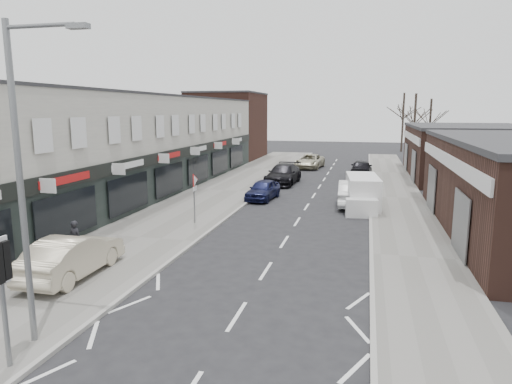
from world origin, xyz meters
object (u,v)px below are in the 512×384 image
Objects in this scene: warning_sign at (195,184)px; parked_car_right_b at (361,168)px; pedestrian at (76,239)px; parked_car_left_a at (263,190)px; traffic_light at (0,273)px; white_van at (362,193)px; sedan_on_pavement at (73,256)px; street_lamp at (25,169)px; parked_car_right_a at (353,193)px; parked_car_left_b at (283,174)px; parked_car_left_c at (310,161)px.

warning_sign is 21.90m from parked_car_right_b.
pedestrian reaches higher than parked_car_left_a.
pedestrian is at bearing 114.42° from traffic_light.
white_van is 17.85m from sedan_on_pavement.
traffic_light is 1.15× the size of warning_sign.
parked_car_right_a is (7.31, 19.88, -3.79)m from street_lamp.
street_lamp reaches higher than warning_sign.
parked_car_left_b reaches higher than parked_car_right_b.
warning_sign reaches higher than parked_car_right_a.
parked_car_right_b is at bearing -109.51° from sedan_on_pavement.
parked_car_left_c is at bearing 86.87° from traffic_light.
sedan_on_pavement is (-2.05, 4.34, -3.74)m from street_lamp.
warning_sign is 0.52× the size of parked_car_left_c.
parked_car_left_c is (2.92, 25.60, -1.47)m from warning_sign.
traffic_light is 0.78× the size of parked_car_left_a.
parked_car_left_a is at bearing -102.49° from sedan_on_pavement.
parked_car_left_a is (1.30, 20.52, -3.94)m from street_lamp.
street_lamp is 2.96× the size of warning_sign.
parked_car_right_a is (6.01, -0.64, 0.15)m from parked_car_left_a.
warning_sign is at bearing 93.10° from traffic_light.
street_lamp is 27.77m from parked_car_left_b.
parked_car_right_a reaches higher than parked_car_left_b.
parked_car_left_b is at bearing -54.56° from parked_car_right_a.
parked_car_right_a is at bearing -121.86° from sedan_on_pavement.
parked_car_left_c is (2.16, 39.62, -1.69)m from traffic_light.
parked_car_right_a is at bearing 90.22° from parked_car_right_b.
traffic_light is 2.52m from street_lamp.
pedestrian is (-3.27, 6.25, -3.74)m from street_lamp.
traffic_light is 8.34m from pedestrian.
traffic_light reaches higher than pedestrian.
traffic_light is 0.56× the size of parked_car_left_b.
traffic_light reaches higher than parked_car_right_a.
white_van is 1.07× the size of parked_car_right_a.
sedan_on_pavement is at bearing 111.39° from traffic_light.
street_lamp is at bearing 67.57° from parked_car_right_a.
parked_car_right_a is (5.87, -7.60, 0.02)m from parked_car_left_b.
parked_car_right_b is at bearing -99.05° from pedestrian.
pedestrian is (-3.39, 7.47, -1.53)m from traffic_light.
pedestrian reaches higher than parked_car_left_b.
street_lamp is 38.67m from parked_car_left_c.
parked_car_right_a is at bearing -49.40° from parked_car_left_b.
warning_sign is 8.10m from parked_car_left_a.
pedestrian is 0.38× the size of parked_car_left_a.
traffic_light is 0.59× the size of parked_car_left_c.
white_van is at bearing 92.84° from parked_car_right_b.
white_van is 3.50× the size of pedestrian.
traffic_light is 28.76m from parked_car_left_b.
pedestrian and parked_car_right_a have the same top height.
parked_car_left_a is (4.56, 14.27, -0.21)m from pedestrian.
warning_sign is at bearing -149.41° from white_van.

